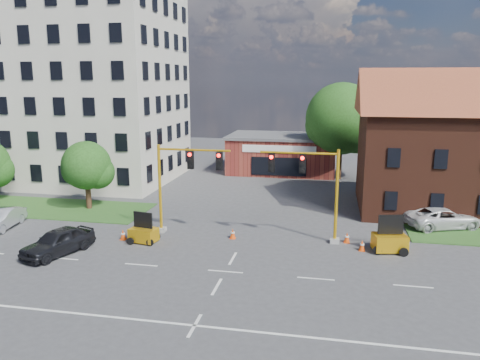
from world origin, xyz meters
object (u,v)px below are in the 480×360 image
Objects in this scene: sedan_dark at (58,242)px; trailer_east at (390,241)px; signal_mast_west at (182,178)px; signal_mast_east at (311,184)px; trailer_west at (144,233)px; pickup_white at (443,218)px.

trailer_east is at bearing 31.80° from sedan_dark.
sedan_dark is (-6.31, -5.34, -3.12)m from signal_mast_west.
signal_mast_east is at bearing 0.00° from signal_mast_west.
trailer_west is at bearing 54.57° from sedan_dark.
sedan_dark is at bearing -139.76° from signal_mast_west.
signal_mast_west reaches higher than trailer_east.
trailer_west is (-10.71, -2.32, -3.30)m from signal_mast_east.
trailer_west is 0.37× the size of pickup_white.
signal_mast_east is 11.45m from trailer_west.
pickup_white is (9.34, 4.80, -3.18)m from signal_mast_east.
pickup_white is at bearing 42.10° from sedan_dark.
pickup_white is 1.14× the size of sedan_dark.
signal_mast_west reaches higher than pickup_white.
signal_mast_west is 3.15× the size of trailer_west.
trailer_west is 21.28m from pickup_white.
trailer_east is 0.48× the size of sedan_dark.
signal_mast_west is at bearing 59.11° from trailer_west.
trailer_west is at bearing 173.13° from trailer_east.
trailer_east is (4.98, -0.98, -3.21)m from signal_mast_east.
sedan_dark is at bearing -160.44° from signal_mast_east.
signal_mast_east reaches higher than trailer_east.
sedan_dark is (-15.02, -5.34, -3.12)m from signal_mast_east.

